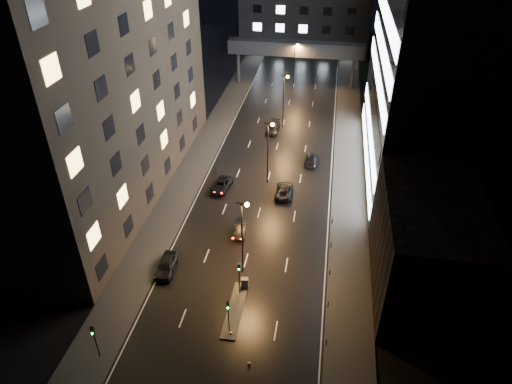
# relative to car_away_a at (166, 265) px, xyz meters

# --- Properties ---
(ground) EXTENTS (160.00, 160.00, 0.00)m
(ground) POSITION_rel_car_away_a_xyz_m (9.00, 33.31, -0.82)
(ground) COLOR black
(ground) RESTS_ON ground
(sidewalk_left) EXTENTS (5.00, 110.00, 0.15)m
(sidewalk_left) POSITION_rel_car_away_a_xyz_m (-3.50, 28.31, -0.75)
(sidewalk_left) COLOR #383533
(sidewalk_left) RESTS_ON ground
(sidewalk_right) EXTENTS (5.00, 110.00, 0.15)m
(sidewalk_right) POSITION_rel_car_away_a_xyz_m (21.50, 28.31, -0.75)
(sidewalk_right) COLOR #383533
(sidewalk_right) RESTS_ON ground
(building_left) EXTENTS (15.00, 48.00, 40.00)m
(building_left) POSITION_rel_car_away_a_xyz_m (-13.50, 17.31, 19.18)
(building_left) COLOR #2D2319
(building_left) RESTS_ON ground
(building_right_low) EXTENTS (10.00, 18.00, 12.00)m
(building_right_low) POSITION_rel_car_away_a_xyz_m (29.00, 2.31, 5.18)
(building_right_low) COLOR black
(building_right_low) RESTS_ON ground
(building_right_glass) EXTENTS (20.00, 36.00, 45.00)m
(building_right_glass) POSITION_rel_car_away_a_xyz_m (34.00, 29.31, 21.68)
(building_right_glass) COLOR black
(building_right_glass) RESTS_ON ground
(building_far) EXTENTS (34.00, 14.00, 25.00)m
(building_far) POSITION_rel_car_away_a_xyz_m (9.00, 91.31, 11.68)
(building_far) COLOR #333335
(building_far) RESTS_ON ground
(skybridge) EXTENTS (30.00, 3.00, 10.00)m
(skybridge) POSITION_rel_car_away_a_xyz_m (9.00, 63.31, 7.52)
(skybridge) COLOR #333335
(skybridge) RESTS_ON ground
(median_island) EXTENTS (1.60, 8.00, 0.15)m
(median_island) POSITION_rel_car_away_a_xyz_m (9.30, -4.69, -0.75)
(median_island) COLOR #383533
(median_island) RESTS_ON ground
(traffic_signal_near) EXTENTS (0.28, 0.34, 4.40)m
(traffic_signal_near) POSITION_rel_car_away_a_xyz_m (9.30, -2.20, 2.27)
(traffic_signal_near) COLOR black
(traffic_signal_near) RESTS_ON median_island
(traffic_signal_far) EXTENTS (0.28, 0.34, 4.40)m
(traffic_signal_far) POSITION_rel_car_away_a_xyz_m (9.30, -7.70, 2.27)
(traffic_signal_far) COLOR black
(traffic_signal_far) RESTS_ON median_island
(traffic_signal_corner) EXTENTS (0.28, 0.34, 4.40)m
(traffic_signal_corner) POSITION_rel_car_away_a_xyz_m (-2.50, -12.70, 2.12)
(traffic_signal_corner) COLOR black
(traffic_signal_corner) RESTS_ON ground
(bollard_row) EXTENTS (0.12, 25.12, 0.90)m
(bollard_row) POSITION_rel_car_away_a_xyz_m (19.20, -0.19, -0.37)
(bollard_row) COLOR black
(bollard_row) RESTS_ON ground
(streetlight_near) EXTENTS (1.45, 0.50, 10.15)m
(streetlight_near) POSITION_rel_car_away_a_xyz_m (9.16, 1.31, 5.68)
(streetlight_near) COLOR black
(streetlight_near) RESTS_ON ground
(streetlight_mid_a) EXTENTS (1.45, 0.50, 10.15)m
(streetlight_mid_a) POSITION_rel_car_away_a_xyz_m (9.16, 21.31, 5.68)
(streetlight_mid_a) COLOR black
(streetlight_mid_a) RESTS_ON ground
(streetlight_mid_b) EXTENTS (1.45, 0.50, 10.15)m
(streetlight_mid_b) POSITION_rel_car_away_a_xyz_m (9.16, 41.31, 5.68)
(streetlight_mid_b) COLOR black
(streetlight_mid_b) RESTS_ON ground
(streetlight_far) EXTENTS (1.45, 0.50, 10.15)m
(streetlight_far) POSITION_rel_car_away_a_xyz_m (9.16, 61.31, 5.68)
(streetlight_far) COLOR black
(streetlight_far) RESTS_ON ground
(car_away_a) EXTENTS (2.32, 4.97, 1.65)m
(car_away_a) POSITION_rel_car_away_a_xyz_m (0.00, 0.00, 0.00)
(car_away_a) COLOR black
(car_away_a) RESTS_ON ground
(car_away_b) EXTENTS (1.82, 4.30, 1.38)m
(car_away_b) POSITION_rel_car_away_a_xyz_m (7.27, 8.43, -0.13)
(car_away_b) COLOR black
(car_away_b) RESTS_ON ground
(car_away_c) EXTENTS (2.99, 5.32, 1.40)m
(car_away_c) POSITION_rel_car_away_a_xyz_m (2.41, 18.29, -0.12)
(car_away_c) COLOR black
(car_away_c) RESTS_ON ground
(car_away_d) EXTENTS (2.36, 5.40, 1.54)m
(car_away_d) POSITION_rel_car_away_a_xyz_m (7.50, 38.91, -0.05)
(car_away_d) COLOR black
(car_away_d) RESTS_ON ground
(car_toward_a) EXTENTS (2.48, 5.25, 1.45)m
(car_toward_a) POSITION_rel_car_away_a_xyz_m (11.92, 18.47, -0.10)
(car_toward_a) COLOR black
(car_toward_a) RESTS_ON ground
(car_toward_b) EXTENTS (2.20, 4.90, 1.40)m
(car_toward_b) POSITION_rel_car_away_a_xyz_m (15.28, 28.39, -0.13)
(car_toward_b) COLOR black
(car_toward_b) RESTS_ON ground
(utility_cabinet) EXTENTS (0.84, 0.64, 1.32)m
(utility_cabinet) POSITION_rel_car_away_a_xyz_m (9.70, -1.26, -0.02)
(utility_cabinet) COLOR #49494B
(utility_cabinet) RESTS_ON median_island
(cone_a) EXTENTS (0.37, 0.37, 0.54)m
(cone_a) POSITION_rel_car_away_a_xyz_m (9.52, -7.94, -0.56)
(cone_a) COLOR #E5560C
(cone_a) RESTS_ON ground
(cone_b) EXTENTS (0.42, 0.42, 0.47)m
(cone_b) POSITION_rel_car_away_a_xyz_m (12.00, -11.15, -0.59)
(cone_b) COLOR orange
(cone_b) RESTS_ON ground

